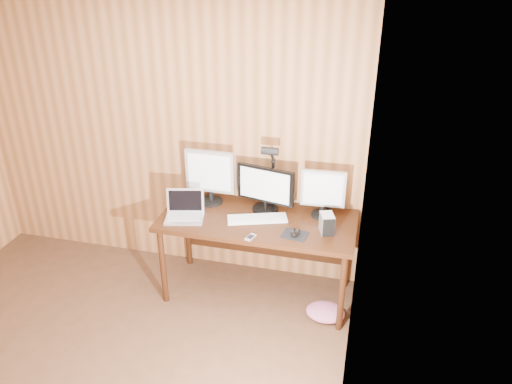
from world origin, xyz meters
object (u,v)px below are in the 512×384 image
at_px(desk, 259,227).
at_px(speaker, 329,204).
at_px(keyboard, 257,219).
at_px(hard_drive, 327,224).
at_px(monitor_center, 265,189).
at_px(phone, 250,237).
at_px(desk_lamp, 271,167).
at_px(mouse, 295,232).
at_px(laptop, 185,211).
at_px(monitor_right, 323,192).
at_px(monitor_left, 210,175).

distance_m(desk, speaker, 0.61).
height_order(keyboard, hard_drive, hard_drive).
relative_size(monitor_center, speaker, 4.01).
xyz_separation_m(desk, phone, (0.02, -0.37, 0.13)).
bearing_deg(desk_lamp, hard_drive, -37.82).
xyz_separation_m(keyboard, desk_lamp, (0.06, 0.25, 0.36)).
bearing_deg(mouse, laptop, 178.28).
bearing_deg(phone, monitor_center, 105.48).
height_order(monitor_center, laptop, monitor_center).
bearing_deg(mouse, speaker, 68.47).
xyz_separation_m(hard_drive, desk_lamp, (-0.51, 0.31, 0.30)).
distance_m(monitor_center, monitor_right, 0.47).
relative_size(laptop, desk_lamp, 0.58).
xyz_separation_m(monitor_right, mouse, (-0.16, -0.35, -0.19)).
relative_size(monitor_right, hard_drive, 2.48).
xyz_separation_m(desk, monitor_left, (-0.46, 0.11, 0.38)).
height_order(keyboard, phone, keyboard).
xyz_separation_m(monitor_right, speaker, (0.04, 0.10, -0.16)).
height_order(monitor_center, mouse, monitor_center).
bearing_deg(mouse, phone, -156.31).
height_order(desk, mouse, mouse).
bearing_deg(hard_drive, monitor_center, 138.08).
height_order(laptop, phone, laptop).
height_order(monitor_center, desk_lamp, desk_lamp).
bearing_deg(laptop, monitor_center, 9.80).
bearing_deg(monitor_left, hard_drive, -13.80).
distance_m(monitor_left, mouse, 0.91).
bearing_deg(laptop, monitor_left, 52.68).
bearing_deg(desk, hard_drive, -14.36).
height_order(mouse, desk_lamp, desk_lamp).
bearing_deg(keyboard, phone, -105.61).
height_order(monitor_center, keyboard, monitor_center).
relative_size(monitor_center, desk_lamp, 0.82).
bearing_deg(desk_lamp, laptop, -159.34).
bearing_deg(speaker, phone, -132.33).
relative_size(monitor_left, keyboard, 0.95).
distance_m(monitor_left, phone, 0.72).
relative_size(monitor_right, keyboard, 0.81).
height_order(monitor_left, speaker, monitor_left).
xyz_separation_m(monitor_center, laptop, (-0.61, -0.26, -0.15)).
xyz_separation_m(desk, keyboard, (0.00, -0.09, 0.13)).
height_order(laptop, keyboard, laptop).
xyz_separation_m(monitor_center, desk_lamp, (0.03, 0.07, 0.17)).
distance_m(monitor_right, laptop, 1.13).
bearing_deg(speaker, keyboard, -151.40).
bearing_deg(speaker, hard_drive, -85.84).
height_order(laptop, speaker, laptop).
bearing_deg(monitor_left, monitor_center, -2.72).
bearing_deg(mouse, monitor_center, 135.63).
bearing_deg(desk, phone, -87.26).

